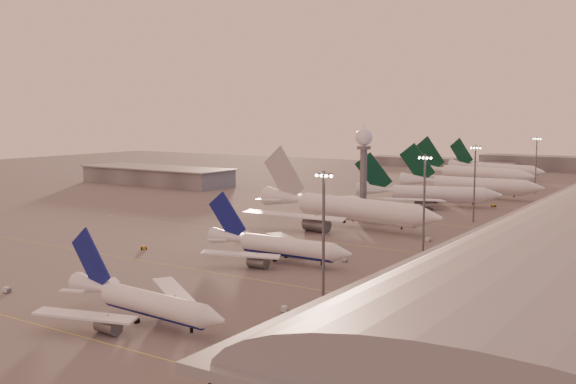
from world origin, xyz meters
The scene contains 25 objects.
ground centered at (0.00, 0.00, 0.00)m, with size 700.00×700.00×0.00m, color #4D4B4B.
taxiway_markings centered at (30.00, 56.00, 0.01)m, with size 180.00×185.25×0.02m.
hangar centered at (-120.00, 140.00, 4.32)m, with size 82.00×27.00×8.50m.
radar_tower centered at (5.00, 120.00, 20.95)m, with size 6.40×6.40×31.10m.
mast_a centered at (58.00, 0.00, 13.74)m, with size 3.60×0.56×25.00m.
mast_b centered at (55.00, 55.00, 13.74)m, with size 3.60×0.56×25.00m.
mast_c centered at (50.00, 110.00, 13.74)m, with size 3.60×0.56×25.00m.
mast_d centered at (48.00, 200.00, 13.74)m, with size 3.60×0.56×25.00m.
distant_horizon centered at (2.62, 325.14, 3.89)m, with size 165.00×37.50×9.00m.
narrowbody_near centered at (37.35, -24.42, 2.99)m, with size 37.81×30.11×14.77m.
narrowbody_mid centered at (29.84, 26.76, 3.21)m, with size 40.57×32.42×15.86m.
widebody_white centered at (19.19, 80.37, 4.22)m, with size 68.91×54.81×24.36m.
greentail_a centered at (23.03, 138.91, 3.57)m, with size 54.08×43.04×20.22m.
greentail_b centered at (27.88, 173.15, 3.95)m, with size 61.63×49.72×22.37m.
greentail_c centered at (12.62, 224.04, 4.15)m, with size 64.34×51.57×23.49m.
greentail_d centered at (12.55, 262.41, 3.78)m, with size 57.33×45.64×21.41m.
gsv_truck_a centered at (1.35, -25.55, 1.22)m, with size 6.20×3.18×2.38m.
gsv_catering_a centered at (53.82, -6.15, 2.00)m, with size 5.32×3.81×4.00m.
gsv_tug_mid centered at (-7.30, 19.60, 0.48)m, with size 3.78×3.54×0.93m.
gsv_truck_b centered at (43.62, 35.53, 1.05)m, with size 5.40×3.27×2.06m.
gsv_truck_c centered at (0.62, 50.77, 1.27)m, with size 5.29×6.33×2.49m.
gsv_catering_b centered at (50.37, 70.51, 2.24)m, with size 5.50×2.67×4.49m.
gsv_tug_far centered at (22.33, 108.13, 0.54)m, with size 3.35×4.20×1.05m.
gsv_truck_d centered at (-16.06, 128.82, 1.12)m, with size 2.51×5.63×2.20m.
gsv_tug_hangar centered at (44.97, 149.65, 0.45)m, with size 3.36×2.42×0.87m.
Camera 1 is at (118.18, -103.16, 35.17)m, focal length 42.00 mm.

